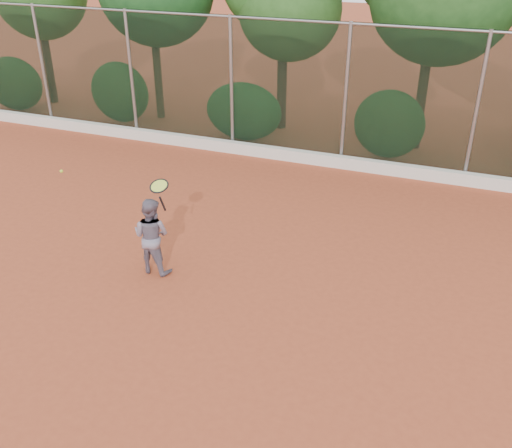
% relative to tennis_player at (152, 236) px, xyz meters
% --- Properties ---
extents(ground, '(80.00, 80.00, 0.00)m').
position_rel_tennis_player_xyz_m(ground, '(1.90, -0.91, -0.70)').
color(ground, '#A24426').
rests_on(ground, ground).
extents(concrete_curb, '(24.00, 0.20, 0.30)m').
position_rel_tennis_player_xyz_m(concrete_curb, '(1.90, 5.91, -0.55)').
color(concrete_curb, silver).
rests_on(concrete_curb, ground).
extents(tennis_player, '(0.70, 0.55, 1.40)m').
position_rel_tennis_player_xyz_m(tennis_player, '(0.00, 0.00, 0.00)').
color(tennis_player, slate).
rests_on(tennis_player, ground).
extents(chainlink_fence, '(24.09, 0.09, 3.50)m').
position_rel_tennis_player_xyz_m(chainlink_fence, '(1.90, 6.09, 1.16)').
color(chainlink_fence, black).
rests_on(chainlink_fence, ground).
extents(tennis_racket, '(0.33, 0.31, 0.59)m').
position_rel_tennis_player_xyz_m(tennis_racket, '(0.27, -0.05, 0.97)').
color(tennis_racket, black).
rests_on(tennis_racket, ground).
extents(tennis_ball_in_flight, '(0.06, 0.06, 0.06)m').
position_rel_tennis_player_xyz_m(tennis_ball_in_flight, '(-1.85, 0.16, 0.86)').
color(tennis_ball_in_flight, '#BFE133').
rests_on(tennis_ball_in_flight, ground).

